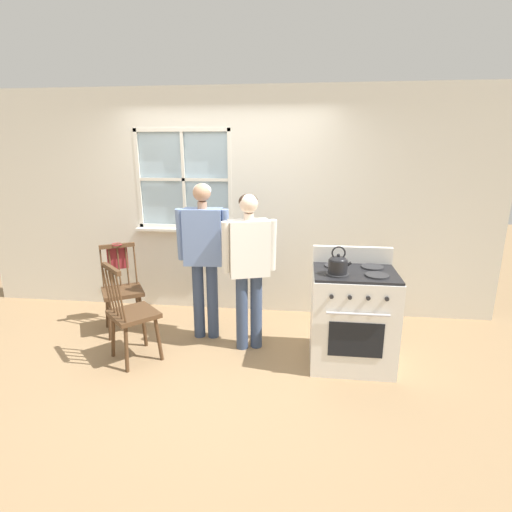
{
  "coord_description": "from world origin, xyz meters",
  "views": [
    {
      "loc": [
        0.91,
        -3.37,
        2.02
      ],
      "look_at": [
        0.46,
        0.33,
        1.0
      ],
      "focal_mm": 28.0,
      "sensor_mm": 36.0,
      "label": 1
    }
  ],
  "objects_px": {
    "person_teen_center": "(249,260)",
    "kettle": "(338,264)",
    "potted_plant": "(200,222)",
    "chair_near_wall": "(132,315)",
    "chair_by_window": "(122,291)",
    "handbag": "(117,257)",
    "person_elderly_left": "(204,249)",
    "stove": "(352,317)"
  },
  "relations": [
    {
      "from": "person_elderly_left",
      "to": "handbag",
      "type": "bearing_deg",
      "value": 164.11
    },
    {
      "from": "person_teen_center",
      "to": "potted_plant",
      "type": "xyz_separation_m",
      "value": [
        -0.73,
        0.94,
        0.19
      ]
    },
    {
      "from": "kettle",
      "to": "chair_near_wall",
      "type": "bearing_deg",
      "value": -178.03
    },
    {
      "from": "person_teen_center",
      "to": "chair_near_wall",
      "type": "bearing_deg",
      "value": -179.72
    },
    {
      "from": "potted_plant",
      "to": "handbag",
      "type": "bearing_deg",
      "value": -149.25
    },
    {
      "from": "chair_by_window",
      "to": "stove",
      "type": "xyz_separation_m",
      "value": [
        2.47,
        -0.41,
        0.01
      ]
    },
    {
      "from": "chair_near_wall",
      "to": "kettle",
      "type": "xyz_separation_m",
      "value": [
        1.92,
        0.07,
        0.56
      ]
    },
    {
      "from": "person_elderly_left",
      "to": "potted_plant",
      "type": "height_order",
      "value": "person_elderly_left"
    },
    {
      "from": "potted_plant",
      "to": "chair_by_window",
      "type": "bearing_deg",
      "value": -135.87
    },
    {
      "from": "potted_plant",
      "to": "person_teen_center",
      "type": "bearing_deg",
      "value": -52.13
    },
    {
      "from": "stove",
      "to": "kettle",
      "type": "distance_m",
      "value": 0.59
    },
    {
      "from": "person_teen_center",
      "to": "potted_plant",
      "type": "height_order",
      "value": "person_teen_center"
    },
    {
      "from": "chair_by_window",
      "to": "potted_plant",
      "type": "xyz_separation_m",
      "value": [
        0.73,
        0.71,
        0.68
      ]
    },
    {
      "from": "chair_by_window",
      "to": "person_elderly_left",
      "type": "relative_size",
      "value": 0.59
    },
    {
      "from": "person_elderly_left",
      "to": "kettle",
      "type": "height_order",
      "value": "person_elderly_left"
    },
    {
      "from": "chair_by_window",
      "to": "potted_plant",
      "type": "bearing_deg",
      "value": 12.71
    },
    {
      "from": "person_elderly_left",
      "to": "person_teen_center",
      "type": "relative_size",
      "value": 1.05
    },
    {
      "from": "chair_near_wall",
      "to": "kettle",
      "type": "relative_size",
      "value": 3.97
    },
    {
      "from": "person_teen_center",
      "to": "stove",
      "type": "distance_m",
      "value": 1.13
    },
    {
      "from": "chair_by_window",
      "to": "potted_plant",
      "type": "relative_size",
      "value": 3.13
    },
    {
      "from": "chair_near_wall",
      "to": "potted_plant",
      "type": "distance_m",
      "value": 1.52
    },
    {
      "from": "kettle",
      "to": "potted_plant",
      "type": "relative_size",
      "value": 0.79
    },
    {
      "from": "chair_by_window",
      "to": "chair_near_wall",
      "type": "bearing_deg",
      "value": -89.9
    },
    {
      "from": "person_teen_center",
      "to": "handbag",
      "type": "xyz_separation_m",
      "value": [
        -1.58,
        0.43,
        -0.14
      ]
    },
    {
      "from": "person_teen_center",
      "to": "kettle",
      "type": "xyz_separation_m",
      "value": [
        0.84,
        -0.31,
        0.07
      ]
    },
    {
      "from": "chair_by_window",
      "to": "kettle",
      "type": "relative_size",
      "value": 3.97
    },
    {
      "from": "chair_near_wall",
      "to": "potted_plant",
      "type": "bearing_deg",
      "value": -60.84
    },
    {
      "from": "handbag",
      "to": "person_elderly_left",
      "type": "bearing_deg",
      "value": -12.86
    },
    {
      "from": "person_elderly_left",
      "to": "stove",
      "type": "relative_size",
      "value": 1.54
    },
    {
      "from": "stove",
      "to": "handbag",
      "type": "distance_m",
      "value": 2.68
    },
    {
      "from": "handbag",
      "to": "stove",
      "type": "bearing_deg",
      "value": -13.28
    },
    {
      "from": "person_elderly_left",
      "to": "chair_by_window",
      "type": "bearing_deg",
      "value": 174.19
    },
    {
      "from": "potted_plant",
      "to": "handbag",
      "type": "height_order",
      "value": "potted_plant"
    },
    {
      "from": "handbag",
      "to": "kettle",
      "type": "bearing_deg",
      "value": -17.07
    },
    {
      "from": "chair_near_wall",
      "to": "person_teen_center",
      "type": "xyz_separation_m",
      "value": [
        1.09,
        0.37,
        0.49
      ]
    },
    {
      "from": "person_teen_center",
      "to": "kettle",
      "type": "height_order",
      "value": "person_teen_center"
    },
    {
      "from": "chair_near_wall",
      "to": "handbag",
      "type": "relative_size",
      "value": 3.19
    },
    {
      "from": "stove",
      "to": "handbag",
      "type": "relative_size",
      "value": 3.53
    },
    {
      "from": "person_teen_center",
      "to": "handbag",
      "type": "distance_m",
      "value": 1.65
    },
    {
      "from": "stove",
      "to": "potted_plant",
      "type": "height_order",
      "value": "potted_plant"
    },
    {
      "from": "chair_by_window",
      "to": "kettle",
      "type": "height_order",
      "value": "kettle"
    },
    {
      "from": "chair_by_window",
      "to": "person_teen_center",
      "type": "bearing_deg",
      "value": -40.54
    }
  ]
}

